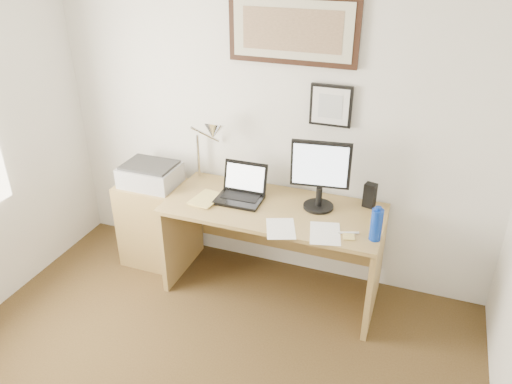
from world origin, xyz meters
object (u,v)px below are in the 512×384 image
at_px(desk, 276,229).
at_px(laptop, 241,192).
at_px(printer, 150,174).
at_px(side_cabinet, 154,223).
at_px(lcd_monitor, 320,172).
at_px(water_bottle, 376,225).
at_px(book, 196,196).

distance_m(desk, laptop, 0.40).
relative_size(laptop, printer, 0.78).
relative_size(side_cabinet, lcd_monitor, 1.40).
height_order(water_bottle, desk, water_bottle).
height_order(side_cabinet, book, book).
bearing_deg(side_cabinet, printer, 5.83).
bearing_deg(book, desk, 13.66).
distance_m(book, desk, 0.66).
xyz_separation_m(book, desk, (0.60, 0.15, -0.24)).
xyz_separation_m(side_cabinet, laptop, (0.80, -0.00, 0.44)).
distance_m(book, lcd_monitor, 0.96).
bearing_deg(water_bottle, book, 175.23).
bearing_deg(laptop, printer, 179.65).
xyz_separation_m(desk, printer, (-1.06, -0.03, 0.30)).
bearing_deg(desk, printer, -178.16).
relative_size(book, printer, 0.57).
bearing_deg(lcd_monitor, water_bottle, -31.37).
distance_m(laptop, lcd_monitor, 0.63).
distance_m(laptop, printer, 0.79).
height_order(lcd_monitor, printer, lcd_monitor).
height_order(desk, laptop, laptop).
bearing_deg(laptop, lcd_monitor, 5.35).
relative_size(book, lcd_monitor, 0.48).
bearing_deg(water_bottle, desk, 161.18).
distance_m(book, laptop, 0.35).
xyz_separation_m(water_bottle, book, (-1.35, 0.11, -0.10)).
relative_size(lcd_monitor, printer, 1.18).
xyz_separation_m(side_cabinet, desk, (1.07, 0.04, 0.15)).
height_order(book, lcd_monitor, lcd_monitor).
distance_m(water_bottle, lcd_monitor, 0.56).
bearing_deg(desk, side_cabinet, -178.11).
relative_size(book, desk, 0.16).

